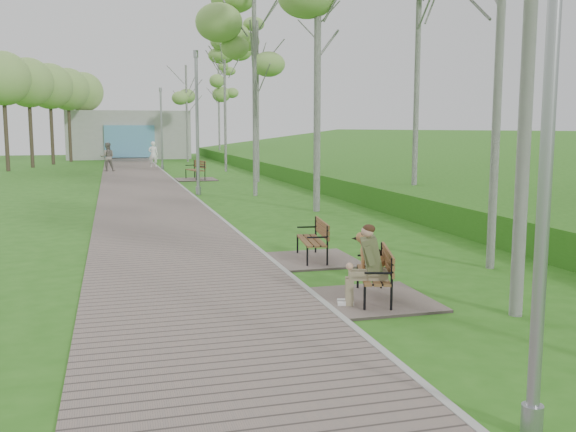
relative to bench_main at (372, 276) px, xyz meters
name	(u,v)px	position (x,y,z in m)	size (l,w,h in m)	color
ground	(418,383)	(-0.75, -3.01, -0.39)	(120.00, 120.00, 0.00)	#296416
walkway	(143,190)	(-2.50, 18.49, -0.37)	(3.50, 67.00, 0.04)	#72635C
kerb	(185,189)	(-0.75, 18.49, -0.36)	(0.10, 67.00, 0.05)	#999993
embankment	(457,186)	(11.25, 16.99, -0.39)	(14.00, 70.00, 1.60)	#3F8125
building_north	(129,135)	(-2.25, 47.96, 1.61)	(10.00, 5.20, 4.00)	#9E9E99
bench_main	(372,276)	(0.00, 0.00, 0.00)	(1.61, 1.79, 1.41)	#72635C
bench_second	(312,252)	(0.03, 3.10, -0.21)	(1.62, 1.80, 1.00)	#72635C
bench_third	(195,175)	(0.32, 23.56, -0.16)	(1.97, 2.18, 1.21)	#72635C
lamp_post_near	(545,174)	(-0.34, -4.30, 1.84)	(0.18, 0.18, 4.78)	#929499
lamp_post_second	(197,128)	(-0.47, 16.29, 2.19)	(0.21, 0.21, 5.52)	#929499
lamp_post_third	(162,132)	(-0.65, 32.18, 1.97)	(0.20, 0.20, 5.06)	#929499
pedestrian_near	(153,154)	(-1.05, 34.69, 0.47)	(0.63, 0.41, 1.71)	white
pedestrian_far	(108,157)	(-3.95, 31.11, 0.48)	(0.84, 0.65, 1.73)	gray
birch_mid_b	(319,7)	(4.47, 16.36, 6.95)	(2.45, 2.45, 9.35)	silver
birch_mid_c	(254,5)	(1.59, 15.32, 6.71)	(2.59, 2.59, 9.04)	silver
birch_far_a	(257,51)	(3.10, 21.53, 5.80)	(2.32, 2.32, 7.89)	silver
birch_far_b	(225,65)	(2.89, 29.40, 5.84)	(2.45, 2.45, 7.94)	silver
birch_distant_a	(186,83)	(1.98, 41.42, 5.61)	(2.41, 2.41, 7.64)	silver
birch_distant_b	(219,81)	(4.70, 42.73, 5.92)	(2.24, 2.24, 8.04)	silver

